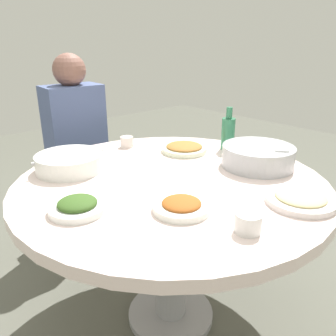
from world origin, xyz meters
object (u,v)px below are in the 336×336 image
tea_cup_far (127,142)px  green_bottle (228,133)px  dish_greens (77,206)px  stool_for_diner_left (83,206)px  dish_tofu_braise (184,148)px  dish_stirfry (181,206)px  dish_noodles (300,199)px  diner_left (75,129)px  tea_cup_near (248,223)px  round_dining_table (171,203)px  soup_bowl (70,163)px  rice_bowl (258,156)px

tea_cup_far → green_bottle: bearing=133.8°
dish_greens → tea_cup_far: (-0.55, -0.48, 0.01)m
green_bottle → stool_for_diner_left: size_ratio=0.51×
dish_tofu_braise → dish_stirfry: dish_tofu_braise is taller
dish_tofu_braise → dish_stirfry: bearing=44.4°
dish_stirfry → dish_greens: 0.35m
dish_noodles → diner_left: size_ratio=0.32×
dish_noodles → tea_cup_far: tea_cup_far is taller
dish_noodles → tea_cup_near: 0.29m
dish_tofu_braise → green_bottle: green_bottle is taller
round_dining_table → diner_left: bearing=-93.9°
round_dining_table → stool_for_diner_left: round_dining_table is taller
dish_stirfry → dish_greens: dish_greens is taller
diner_left → dish_noodles: bearing=94.8°
soup_bowl → stool_for_diner_left: soup_bowl is taller
dish_noodles → tea_cup_far: (0.06, -0.95, 0.01)m
dish_tofu_braise → tea_cup_near: (0.40, 0.67, 0.01)m
stool_for_diner_left → round_dining_table: bearing=86.1°
round_dining_table → tea_cup_near: 0.49m
dish_noodles → green_bottle: green_bottle is taller
dish_greens → tea_cup_far: size_ratio=2.87×
dish_noodles → round_dining_table: bearing=-68.9°
dish_stirfry → tea_cup_near: bearing=102.9°
diner_left → tea_cup_near: bearing=82.9°
soup_bowl → green_bottle: size_ratio=1.44×
round_dining_table → dish_stirfry: size_ratio=6.50×
soup_bowl → tea_cup_far: size_ratio=4.72×
dish_noodles → stool_for_diner_left: size_ratio=0.56×
stool_for_diner_left → dish_stirfry: bearing=79.0°
rice_bowl → green_bottle: size_ratio=1.46×
tea_cup_far → stool_for_diner_left: 0.71m
soup_bowl → dish_greens: size_ratio=1.65×
round_dining_table → soup_bowl: (0.26, -0.36, 0.15)m
rice_bowl → tea_cup_near: rice_bowl is taller
round_dining_table → soup_bowl: 0.47m
dish_tofu_braise → stool_for_diner_left: dish_tofu_braise is taller
tea_cup_far → soup_bowl: bearing=16.6°
rice_bowl → green_bottle: green_bottle is taller
dish_noodles → tea_cup_near: tea_cup_near is taller
tea_cup_near → stool_for_diner_left: (-0.17, -1.40, -0.54)m
green_bottle → tea_cup_far: 0.53m
dish_tofu_braise → dish_greens: (0.71, 0.22, 0.00)m
round_dining_table → dish_noodles: (-0.18, 0.47, 0.13)m
dish_greens → diner_left: bearing=-117.5°
round_dining_table → dish_greens: 0.44m
dish_greens → stool_for_diner_left: (-0.49, -0.94, -0.53)m
tea_cup_far → round_dining_table: bearing=75.6°
dish_tofu_braise → dish_greens: dish_greens is taller
dish_tofu_braise → dish_noodles: bearing=80.9°
dish_stirfry → green_bottle: (-0.65, -0.33, 0.07)m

